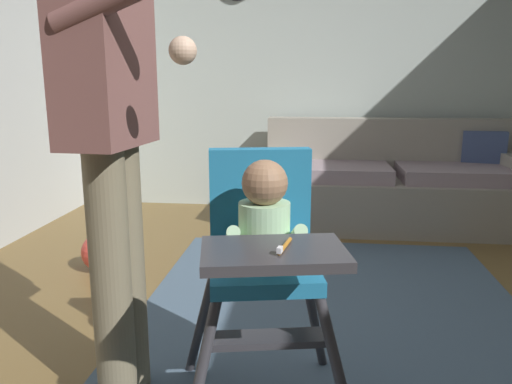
% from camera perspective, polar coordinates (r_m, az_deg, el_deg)
% --- Properties ---
extents(ground, '(6.12, 6.72, 0.10)m').
position_cam_1_polar(ground, '(2.41, 7.48, -17.88)').
color(ground, brown).
extents(wall_far, '(5.32, 0.06, 2.73)m').
position_cam_1_polar(wall_far, '(4.68, 7.52, 14.77)').
color(wall_far, '#AEB8B1').
rests_on(wall_far, ground).
extents(area_rug, '(1.99, 2.87, 0.01)m').
position_cam_1_polar(area_rug, '(2.43, 8.95, -16.20)').
color(area_rug, '#44586B').
rests_on(area_rug, ground).
extents(couch, '(2.12, 0.86, 0.86)m').
position_cam_1_polar(couch, '(4.29, 15.31, 0.78)').
color(couch, gray).
rests_on(couch, ground).
extents(high_chair, '(0.71, 0.80, 0.94)m').
position_cam_1_polar(high_chair, '(1.69, 0.86, -5.55)').
color(high_chair, '#353439').
rests_on(high_chair, ground).
extents(adult_standing, '(0.51, 0.52, 1.73)m').
position_cam_1_polar(adult_standing, '(1.77, -16.12, 6.24)').
color(adult_standing, '#71664E').
rests_on(adult_standing, ground).
extents(toy_ball, '(0.24, 0.24, 0.24)m').
position_cam_1_polar(toy_ball, '(3.31, -17.28, -6.53)').
color(toy_ball, '#D13D33').
rests_on(toy_ball, ground).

